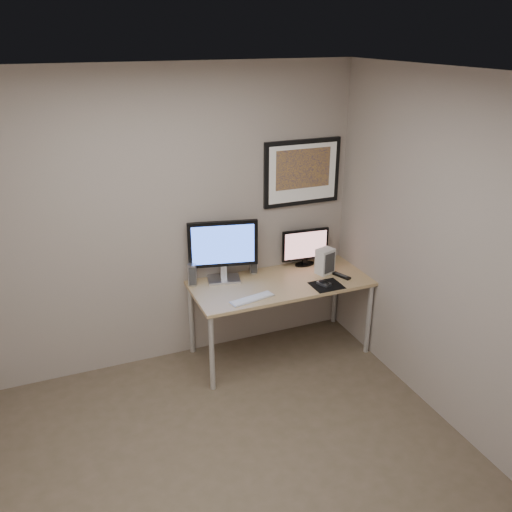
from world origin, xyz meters
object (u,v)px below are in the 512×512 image
object	(u,v)px
keyboard	(252,299)
monitor_tv	(305,246)
framed_art	(302,172)
fan_unit	(325,261)
desk	(281,288)
monitor_large	(223,248)
speaker_right	(254,263)
speaker_left	(192,275)

from	to	relation	value
keyboard	monitor_tv	bearing A→B (deg)	21.50
framed_art	fan_unit	distance (m)	0.84
framed_art	fan_unit	bearing A→B (deg)	-70.74
desk	keyboard	world-z (taller)	keyboard
framed_art	monitor_large	distance (m)	1.00
monitor_large	speaker_right	world-z (taller)	monitor_large
desk	speaker_left	size ratio (longest dim) A/B	7.96
desk	monitor_large	xyz separation A→B (m)	(-0.46, 0.23, 0.38)
speaker_left	fan_unit	size ratio (longest dim) A/B	0.84
monitor_large	monitor_tv	distance (m)	0.84
speaker_left	desk	bearing A→B (deg)	-6.24
desk	speaker_left	bearing A→B (deg)	162.48
monitor_tv	fan_unit	distance (m)	0.26
framed_art	fan_unit	world-z (taller)	framed_art
keyboard	fan_unit	world-z (taller)	fan_unit
speaker_right	fan_unit	size ratio (longest dim) A/B	0.80
desk	framed_art	bearing A→B (deg)	43.46
monitor_tv	speaker_left	distance (m)	1.12
monitor_tv	speaker_right	world-z (taller)	monitor_tv
framed_art	monitor_tv	distance (m)	0.70
monitor_tv	speaker_right	bearing A→B (deg)	-177.03
speaker_right	desk	bearing A→B (deg)	-44.97
monitor_tv	keyboard	bearing A→B (deg)	-142.16
monitor_tv	fan_unit	xyz separation A→B (m)	(0.09, -0.23, -0.07)
speaker_right	framed_art	bearing A→B (deg)	22.57
speaker_right	keyboard	size ratio (longest dim) A/B	0.48
desk	monitor_tv	distance (m)	0.52
framed_art	speaker_right	xyz separation A→B (m)	(-0.50, -0.06, -0.80)
monitor_large	fan_unit	size ratio (longest dim) A/B	2.56
fan_unit	speaker_right	bearing A→B (deg)	139.59
desk	fan_unit	world-z (taller)	fan_unit
monitor_large	fan_unit	xyz separation A→B (m)	(0.92, -0.20, -0.19)
monitor_tv	speaker_right	distance (m)	0.53
framed_art	speaker_left	xyz separation A→B (m)	(-1.10, -0.09, -0.79)
speaker_left	fan_unit	distance (m)	1.23
keyboard	framed_art	bearing A→B (deg)	26.19
framed_art	speaker_left	size ratio (longest dim) A/B	3.73
monitor_large	keyboard	xyz separation A→B (m)	(0.10, -0.44, -0.30)
framed_art	monitor_large	world-z (taller)	framed_art
desk	fan_unit	xyz separation A→B (m)	(0.46, 0.02, 0.18)
desk	framed_art	world-z (taller)	framed_art
desk	monitor_tv	world-z (taller)	monitor_tv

